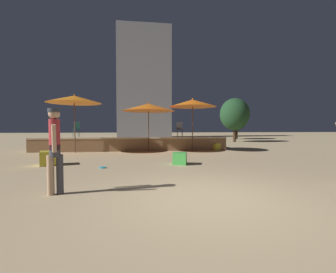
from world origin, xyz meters
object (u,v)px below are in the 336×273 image
object	(u,v)px
person_1	(55,146)
background_tree_1	(235,119)
patio_umbrella_1	(193,103)
background_tree_2	(235,114)
background_tree_0	(237,119)
cube_seat_1	(180,158)
bistro_chair_1	(180,128)
patio_umbrella_2	(74,99)
bistro_chair_0	(77,128)
patio_umbrella_0	(149,107)
frisbee_disc	(103,167)
cube_seat_0	(50,158)
cube_seat_2	(215,147)

from	to	relation	value
person_1	background_tree_1	xyz separation A→B (m)	(12.82, 20.43, 1.42)
patio_umbrella_1	background_tree_2	distance (m)	9.81
patio_umbrella_1	background_tree_1	bearing A→B (deg)	57.16
patio_umbrella_1	background_tree_0	distance (m)	15.69
cube_seat_1	person_1	world-z (taller)	person_1
background_tree_1	background_tree_0	bearing A→B (deg)	49.59
background_tree_1	bistro_chair_1	bearing A→B (deg)	-127.81
patio_umbrella_2	bistro_chair_0	xyz separation A→B (m)	(-0.44, 2.00, -1.48)
background_tree_0	patio_umbrella_0	bearing A→B (deg)	-130.25
patio_umbrella_1	frisbee_disc	distance (m)	6.94
frisbee_disc	background_tree_1	bearing A→B (deg)	54.80
bistro_chair_1	cube_seat_1	bearing A→B (deg)	-98.30
background_tree_2	cube_seat_0	bearing A→B (deg)	-135.64
cube_seat_0	cube_seat_1	xyz separation A→B (m)	(4.59, -0.45, -0.03)
patio_umbrella_0	bistro_chair_1	bearing A→B (deg)	35.75
bistro_chair_0	frisbee_disc	world-z (taller)	bistro_chair_0
cube_seat_1	person_1	xyz separation A→B (m)	(-3.09, -3.28, 0.73)
cube_seat_0	patio_umbrella_2	bearing A→B (deg)	93.11
background_tree_1	background_tree_2	distance (m)	5.39
cube_seat_1	person_1	bearing A→B (deg)	-133.29
patio_umbrella_0	background_tree_0	size ratio (longest dim) A/B	0.80
background_tree_0	background_tree_2	world-z (taller)	background_tree_2
patio_umbrella_0	cube_seat_1	distance (m)	5.16
cube_seat_2	frisbee_disc	world-z (taller)	cube_seat_2
patio_umbrella_0	cube_seat_0	distance (m)	5.93
cube_seat_1	background_tree_0	bearing A→B (deg)	60.12
patio_umbrella_2	background_tree_1	size ratio (longest dim) A/B	0.81
cube_seat_0	patio_umbrella_0	bearing A→B (deg)	48.27
person_1	frisbee_disc	xyz separation A→B (m)	(0.45, 2.89, -0.93)
patio_umbrella_1	background_tree_0	world-z (taller)	background_tree_0
patio_umbrella_1	bistro_chair_0	bearing A→B (deg)	163.59
cube_seat_0	cube_seat_2	xyz separation A→B (m)	(7.62, 4.41, -0.05)
cube_seat_1	background_tree_1	world-z (taller)	background_tree_1
cube_seat_1	background_tree_1	size ratio (longest dim) A/B	0.16
patio_umbrella_1	background_tree_2	size ratio (longest dim) A/B	0.73
patio_umbrella_0	patio_umbrella_1	world-z (taller)	patio_umbrella_1
patio_umbrella_1	cube_seat_1	distance (m)	5.32
frisbee_disc	bistro_chair_1	bearing A→B (deg)	59.79
cube_seat_1	patio_umbrella_0	bearing A→B (deg)	101.45
patio_umbrella_0	background_tree_2	bearing A→B (deg)	42.47
patio_umbrella_1	cube_seat_2	distance (m)	2.94
patio_umbrella_2	bistro_chair_0	size ratio (longest dim) A/B	3.43
patio_umbrella_2	person_1	size ratio (longest dim) A/B	1.82
cube_seat_1	frisbee_disc	world-z (taller)	cube_seat_1
patio_umbrella_0	patio_umbrella_2	size ratio (longest dim) A/B	0.95
bistro_chair_1	patio_umbrella_0	bearing A→B (deg)	-142.31
cube_seat_1	bistro_chair_1	xyz separation A→B (m)	(1.08, 6.01, 1.11)
patio_umbrella_2	background_tree_1	xyz separation A→B (m)	(14.54, 12.69, -0.43)
cube_seat_0	background_tree_1	world-z (taller)	background_tree_1
patio_umbrella_1	background_tree_2	xyz separation A→B (m)	(5.94, 7.80, -0.10)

